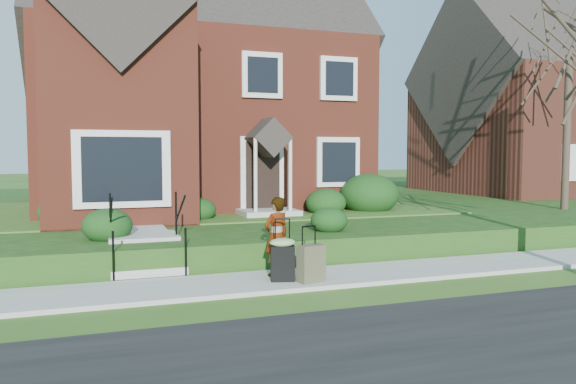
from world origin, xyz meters
name	(u,v)px	position (x,y,z in m)	size (l,w,h in m)	color
ground	(294,282)	(0.00, 0.00, 0.00)	(120.00, 120.00, 0.00)	#2D5119
sidewalk	(294,280)	(0.00, 0.00, 0.04)	(60.00, 1.60, 0.08)	#9E9B93
terrace	(295,206)	(4.00, 10.90, 0.30)	(44.00, 20.00, 0.60)	#16380F
walkway	(134,222)	(-2.50, 5.00, 0.63)	(1.20, 6.00, 0.06)	#9E9B93
main_house	(191,67)	(-0.21, 9.61, 5.26)	(10.40, 10.20, 9.40)	maroon
neighbour_house	(540,90)	(16.00, 11.00, 5.25)	(9.40, 8.00, 9.20)	brown
front_steps	(145,248)	(-2.50, 1.84, 0.47)	(1.40, 2.02, 1.50)	#9E9B93
foundation_shrubs	(293,198)	(1.82, 5.07, 1.11)	(10.21, 5.00, 1.28)	black
woman	(277,236)	(-0.24, 0.27, 0.82)	(0.54, 0.35, 1.48)	#999999
suitcase_black	(283,257)	(-0.28, -0.20, 0.52)	(0.55, 0.49, 1.13)	black
suitcase_olive	(311,263)	(0.17, -0.45, 0.42)	(0.51, 0.36, 1.01)	#4C4832
tree_gap	(570,40)	(10.58, 4.10, 5.85)	(5.25, 5.25, 7.50)	#48392C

